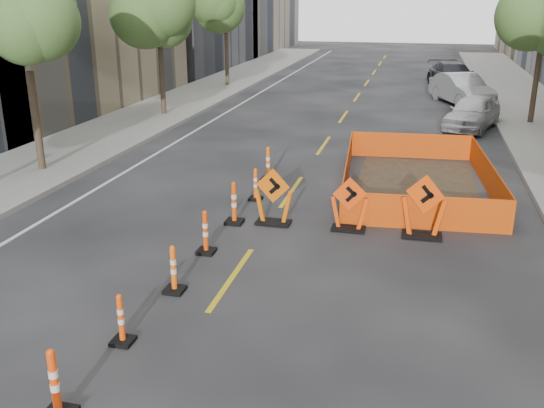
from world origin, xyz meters
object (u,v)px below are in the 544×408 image
(channelizer_5, at_px, (205,232))
(parked_car_near, at_px, (472,112))
(channelizer_8, at_px, (268,164))
(parked_car_mid, at_px, (462,89))
(channelizer_3, at_px, (121,319))
(chevron_sign_right, at_px, (424,206))
(channelizer_7, at_px, (256,184))
(channelizer_4, at_px, (173,269))
(chevron_sign_left, at_px, (273,196))
(channelizer_2, at_px, (55,384))
(parked_car_far, at_px, (453,76))
(chevron_sign_center, at_px, (349,204))
(channelizer_6, at_px, (234,203))

(channelizer_5, relative_size, parked_car_near, 0.24)
(channelizer_8, xyz_separation_m, parked_car_near, (6.74, 9.62, 0.18))
(channelizer_8, height_order, parked_car_mid, parked_car_mid)
(parked_car_mid, bearing_deg, channelizer_3, -127.66)
(chevron_sign_right, bearing_deg, parked_car_mid, 105.83)
(channelizer_7, xyz_separation_m, chevron_sign_right, (4.66, -1.77, 0.33))
(channelizer_8, bearing_deg, channelizer_4, -89.66)
(chevron_sign_left, bearing_deg, channelizer_8, 113.31)
(channelizer_2, relative_size, parked_car_far, 0.20)
(channelizer_3, xyz_separation_m, chevron_sign_right, (4.86, 6.04, 0.34))
(channelizer_7, xyz_separation_m, parked_car_near, (6.62, 11.57, 0.26))
(channelizer_3, distance_m, chevron_sign_left, 6.17)
(chevron_sign_center, bearing_deg, channelizer_3, -133.09)
(channelizer_7, bearing_deg, parked_car_near, 60.22)
(channelizer_2, bearing_deg, parked_car_mid, 76.49)
(channelizer_5, relative_size, parked_car_far, 0.19)
(channelizer_7, height_order, chevron_sign_center, chevron_sign_center)
(channelizer_4, height_order, channelizer_6, channelizer_6)
(channelizer_6, distance_m, parked_car_far, 26.40)
(channelizer_4, xyz_separation_m, chevron_sign_left, (1.02, 4.11, 0.25))
(chevron_sign_center, bearing_deg, channelizer_6, 168.08)
(parked_car_far, bearing_deg, channelizer_5, -117.18)
(parked_car_far, bearing_deg, channelizer_4, -116.29)
(channelizer_8, height_order, parked_car_near, parked_car_near)
(channelizer_6, relative_size, chevron_sign_center, 0.81)
(parked_car_far, bearing_deg, channelizer_6, -117.97)
(chevron_sign_center, bearing_deg, channelizer_2, -127.15)
(channelizer_2, xyz_separation_m, parked_car_near, (6.81, 21.33, 0.18))
(channelizer_5, xyz_separation_m, parked_car_mid, (6.58, 21.86, 0.29))
(channelizer_7, bearing_deg, channelizer_2, -91.14)
(channelizer_2, bearing_deg, channelizer_8, 89.63)
(channelizer_2, distance_m, chevron_sign_right, 9.35)
(channelizer_5, height_order, chevron_sign_center, chevron_sign_center)
(channelizer_2, xyz_separation_m, channelizer_7, (0.19, 9.76, -0.08))
(channelizer_3, xyz_separation_m, parked_car_far, (6.42, 31.50, 0.33))
(chevron_sign_center, relative_size, parked_car_mid, 0.29)
(channelizer_2, distance_m, channelizer_6, 7.81)
(channelizer_4, bearing_deg, parked_car_far, 77.98)
(channelizer_4, height_order, channelizer_5, channelizer_5)
(channelizer_3, distance_m, parked_car_near, 20.55)
(channelizer_6, bearing_deg, channelizer_3, -91.67)
(channelizer_6, distance_m, chevron_sign_right, 4.70)
(channelizer_5, bearing_deg, channelizer_3, -91.42)
(channelizer_3, xyz_separation_m, parked_car_near, (6.82, 19.38, 0.26))
(chevron_sign_right, bearing_deg, chevron_sign_center, -160.23)
(chevron_sign_center, xyz_separation_m, parked_car_mid, (3.60, 19.69, 0.11))
(channelizer_8, bearing_deg, parked_car_mid, 67.63)
(channelizer_6, bearing_deg, channelizer_2, -91.17)
(channelizer_4, distance_m, chevron_sign_center, 5.07)
(channelizer_5, distance_m, channelizer_8, 5.86)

